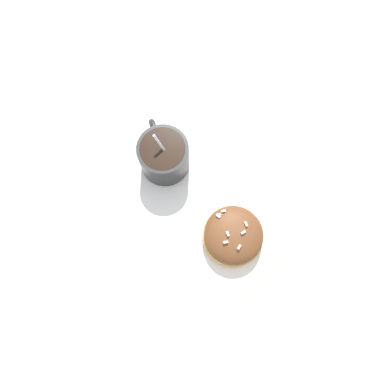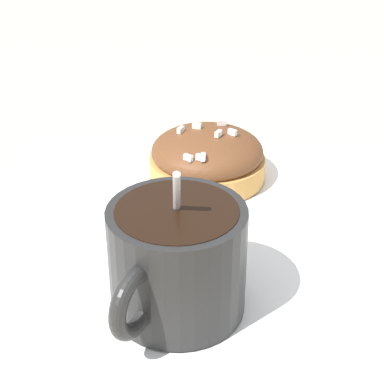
# 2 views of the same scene
# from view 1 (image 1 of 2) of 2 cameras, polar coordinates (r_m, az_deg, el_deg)

# --- Properties ---
(ground_plane) EXTENTS (3.00, 3.00, 0.00)m
(ground_plane) POSITION_cam_1_polar(r_m,az_deg,el_deg) (0.60, 0.31, -1.57)
(ground_plane) COLOR #C6B793
(paper_napkin) EXTENTS (0.34, 0.35, 0.00)m
(paper_napkin) POSITION_cam_1_polar(r_m,az_deg,el_deg) (0.59, 0.31, -1.53)
(paper_napkin) COLOR white
(paper_napkin) RESTS_ON ground_plane
(coffee_cup) EXTENTS (0.10, 0.08, 0.10)m
(coffee_cup) POSITION_cam_1_polar(r_m,az_deg,el_deg) (0.58, -4.36, 5.68)
(coffee_cup) COLOR black
(coffee_cup) RESTS_ON paper_napkin
(frosted_pastry) EXTENTS (0.09, 0.09, 0.04)m
(frosted_pastry) POSITION_cam_1_polar(r_m,az_deg,el_deg) (0.57, 6.31, -6.56)
(frosted_pastry) COLOR #D19347
(frosted_pastry) RESTS_ON paper_napkin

